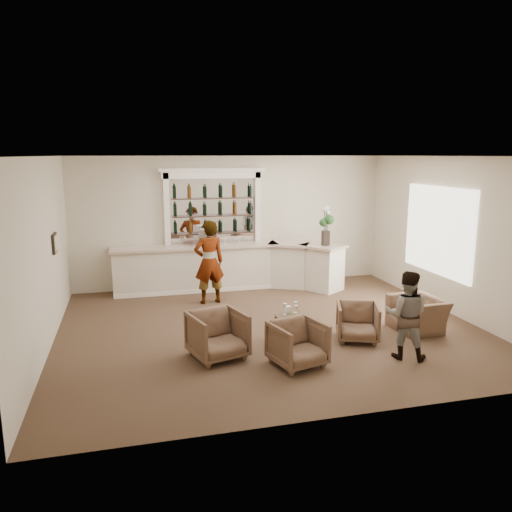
{
  "coord_description": "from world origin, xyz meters",
  "views": [
    {
      "loc": [
        -2.56,
        -8.94,
        3.33
      ],
      "look_at": [
        -0.03,
        0.9,
        1.26
      ],
      "focal_mm": 35.0,
      "sensor_mm": 36.0,
      "label": 1
    }
  ],
  "objects_px": {
    "bar_counter": "(230,267)",
    "armchair_far": "(418,314)",
    "flower_vase": "(326,224)",
    "armchair_left": "(218,335)",
    "guest": "(406,315)",
    "armchair_right": "(358,322)",
    "armchair_center": "(298,344)",
    "espresso_machine": "(208,237)",
    "cocktail_table": "(291,328)",
    "sommelier": "(209,262)"
  },
  "relations": [
    {
      "from": "guest",
      "to": "espresso_machine",
      "type": "relative_size",
      "value": 3.35
    },
    {
      "from": "bar_counter",
      "to": "espresso_machine",
      "type": "distance_m",
      "value": 0.93
    },
    {
      "from": "armchair_far",
      "to": "flower_vase",
      "type": "bearing_deg",
      "value": -172.31
    },
    {
      "from": "armchair_left",
      "to": "sommelier",
      "type": "bearing_deg",
      "value": 67.2
    },
    {
      "from": "guest",
      "to": "armchair_far",
      "type": "bearing_deg",
      "value": -99.14
    },
    {
      "from": "guest",
      "to": "armchair_right",
      "type": "distance_m",
      "value": 1.09
    },
    {
      "from": "guest",
      "to": "armchair_right",
      "type": "height_order",
      "value": "guest"
    },
    {
      "from": "cocktail_table",
      "to": "guest",
      "type": "bearing_deg",
      "value": -36.54
    },
    {
      "from": "espresso_machine",
      "to": "bar_counter",
      "type": "bearing_deg",
      "value": 6.71
    },
    {
      "from": "bar_counter",
      "to": "sommelier",
      "type": "bearing_deg",
      "value": -123.71
    },
    {
      "from": "cocktail_table",
      "to": "armchair_center",
      "type": "bearing_deg",
      "value": -103.07
    },
    {
      "from": "bar_counter",
      "to": "armchair_right",
      "type": "relative_size",
      "value": 7.59
    },
    {
      "from": "sommelier",
      "to": "armchair_far",
      "type": "relative_size",
      "value": 1.95
    },
    {
      "from": "armchair_left",
      "to": "armchair_far",
      "type": "height_order",
      "value": "armchair_left"
    },
    {
      "from": "armchair_far",
      "to": "espresso_machine",
      "type": "xyz_separation_m",
      "value": [
        -3.42,
        3.92,
        1.02
      ]
    },
    {
      "from": "cocktail_table",
      "to": "armchair_far",
      "type": "distance_m",
      "value": 2.54
    },
    {
      "from": "armchair_left",
      "to": "espresso_machine",
      "type": "xyz_separation_m",
      "value": [
        0.55,
        4.29,
        0.94
      ]
    },
    {
      "from": "armchair_center",
      "to": "flower_vase",
      "type": "xyz_separation_m",
      "value": [
        2.13,
        4.13,
        1.32
      ]
    },
    {
      "from": "cocktail_table",
      "to": "espresso_machine",
      "type": "relative_size",
      "value": 1.39
    },
    {
      "from": "guest",
      "to": "espresso_machine",
      "type": "bearing_deg",
      "value": -33.16
    },
    {
      "from": "armchair_right",
      "to": "flower_vase",
      "type": "bearing_deg",
      "value": 98.23
    },
    {
      "from": "sommelier",
      "to": "armchair_center",
      "type": "distance_m",
      "value": 3.9
    },
    {
      "from": "armchair_right",
      "to": "cocktail_table",
      "type": "bearing_deg",
      "value": -171.58
    },
    {
      "from": "armchair_center",
      "to": "armchair_far",
      "type": "xyz_separation_m",
      "value": [
        2.78,
        0.99,
        -0.04
      ]
    },
    {
      "from": "espresso_machine",
      "to": "armchair_right",
      "type": "bearing_deg",
      "value": -46.25
    },
    {
      "from": "guest",
      "to": "armchair_left",
      "type": "bearing_deg",
      "value": 16.58
    },
    {
      "from": "sommelier",
      "to": "armchair_center",
      "type": "height_order",
      "value": "sommelier"
    },
    {
      "from": "espresso_machine",
      "to": "flower_vase",
      "type": "bearing_deg",
      "value": 1.56
    },
    {
      "from": "sommelier",
      "to": "espresso_machine",
      "type": "distance_m",
      "value": 1.21
    },
    {
      "from": "flower_vase",
      "to": "guest",
      "type": "bearing_deg",
      "value": -94.13
    },
    {
      "from": "cocktail_table",
      "to": "sommelier",
      "type": "xyz_separation_m",
      "value": [
        -1.05,
        2.74,
        0.7
      ]
    },
    {
      "from": "cocktail_table",
      "to": "armchair_center",
      "type": "xyz_separation_m",
      "value": [
        -0.24,
        -1.03,
        0.11
      ]
    },
    {
      "from": "flower_vase",
      "to": "espresso_machine",
      "type": "bearing_deg",
      "value": 164.31
    },
    {
      "from": "armchair_center",
      "to": "armchair_right",
      "type": "relative_size",
      "value": 1.06
    },
    {
      "from": "armchair_left",
      "to": "armchair_far",
      "type": "distance_m",
      "value": 3.98
    },
    {
      "from": "guest",
      "to": "cocktail_table",
      "type": "bearing_deg",
      "value": -5.68
    },
    {
      "from": "guest",
      "to": "armchair_far",
      "type": "height_order",
      "value": "guest"
    },
    {
      "from": "sommelier",
      "to": "armchair_far",
      "type": "height_order",
      "value": "sommelier"
    },
    {
      "from": "bar_counter",
      "to": "armchair_far",
      "type": "bearing_deg",
      "value": -52.83
    },
    {
      "from": "cocktail_table",
      "to": "armchair_far",
      "type": "bearing_deg",
      "value": -0.92
    },
    {
      "from": "armchair_center",
      "to": "armchair_far",
      "type": "relative_size",
      "value": 0.81
    },
    {
      "from": "bar_counter",
      "to": "armchair_right",
      "type": "bearing_deg",
      "value": -69.09
    },
    {
      "from": "armchair_right",
      "to": "armchair_far",
      "type": "bearing_deg",
      "value": 28.95
    },
    {
      "from": "armchair_center",
      "to": "espresso_machine",
      "type": "bearing_deg",
      "value": 82.62
    },
    {
      "from": "sommelier",
      "to": "armchair_left",
      "type": "xyz_separation_m",
      "value": [
        -0.38,
        -3.15,
        -0.56
      ]
    },
    {
      "from": "flower_vase",
      "to": "armchair_left",
      "type": "bearing_deg",
      "value": -133.43
    },
    {
      "from": "bar_counter",
      "to": "guest",
      "type": "bearing_deg",
      "value": -68.57
    },
    {
      "from": "armchair_center",
      "to": "armchair_left",
      "type": "bearing_deg",
      "value": 137.66
    },
    {
      "from": "cocktail_table",
      "to": "armchair_far",
      "type": "height_order",
      "value": "armchair_far"
    },
    {
      "from": "cocktail_table",
      "to": "guest",
      "type": "height_order",
      "value": "guest"
    }
  ]
}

